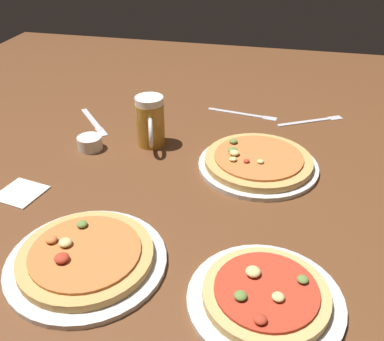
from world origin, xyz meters
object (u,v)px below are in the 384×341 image
fork_left (312,121)px  fork_spare (244,114)px  napkin_folded (21,192)px  beer_mug_dark (150,122)px  knife_right (94,122)px  pizza_plate_side (265,296)px  pizza_plate_near (86,258)px  pizza_plate_far (258,162)px  ramekin_butter (90,143)px

fork_left → fork_spare: size_ratio=0.89×
napkin_folded → fork_left: bearing=39.5°
beer_mug_dark → knife_right: (-0.23, 0.10, -0.07)m
knife_right → pizza_plate_side: bearing=-45.8°
pizza_plate_near → beer_mug_dark: (-0.02, 0.50, 0.06)m
knife_right → napkin_folded: bearing=-91.6°
pizza_plate_far → knife_right: size_ratio=1.78×
ramekin_butter → fork_left: 0.71m
knife_right → fork_spare: 0.50m
pizza_plate_far → pizza_plate_side: (0.06, -0.46, -0.00)m
pizza_plate_far → beer_mug_dark: 0.33m
fork_spare → fork_left: bearing=-0.7°
pizza_plate_side → fork_spare: pizza_plate_side is taller
pizza_plate_far → pizza_plate_side: bearing=-82.7°
fork_spare → napkin_folded: bearing=-129.4°
pizza_plate_far → pizza_plate_side: size_ratio=1.13×
pizza_plate_far → beer_mug_dark: size_ratio=2.18×
ramekin_butter → pizza_plate_near: bearing=-66.9°
pizza_plate_near → knife_right: 0.65m
ramekin_butter → fork_left: size_ratio=0.34×
beer_mug_dark → fork_left: bearing=29.8°
napkin_folded → pizza_plate_far: bearing=24.5°
beer_mug_dark → pizza_plate_near: bearing=-87.4°
fork_left → knife_right: (-0.69, -0.17, 0.00)m
pizza_plate_far → pizza_plate_side: 0.47m
napkin_folded → pizza_plate_side: bearing=-18.7°
pizza_plate_near → pizza_plate_side: (0.35, -0.02, -0.00)m
pizza_plate_near → fork_left: (0.44, 0.77, -0.01)m
pizza_plate_near → pizza_plate_side: size_ratio=1.12×
napkin_folded → ramekin_butter: bearing=73.2°
fork_spare → pizza_plate_near: bearing=-105.7°
ramekin_butter → fork_spare: (0.40, 0.33, -0.02)m
beer_mug_dark → fork_left: 0.54m
knife_right → pizza_plate_far: bearing=-16.3°
ramekin_butter → pizza_plate_far: bearing=0.7°
pizza_plate_near → fork_spare: bearing=74.3°
pizza_plate_far → knife_right: 0.57m
napkin_folded → pizza_plate_near: bearing=-36.0°
ramekin_butter → fork_left: ramekin_butter is taller
ramekin_butter → napkin_folded: ramekin_butter is taller
beer_mug_dark → fork_left: (0.46, 0.27, -0.07)m
fork_left → knife_right: bearing=-166.5°
pizza_plate_side → ramekin_butter: (-0.54, 0.46, 0.00)m
ramekin_butter → knife_right: 0.18m
napkin_folded → knife_right: bearing=88.4°
pizza_plate_side → beer_mug_dark: bearing=125.8°
fork_left → beer_mug_dark: bearing=-150.2°
pizza_plate_far → ramekin_butter: bearing=-179.3°
pizza_plate_side → fork_left: (0.09, 0.79, -0.01)m
napkin_folded → knife_right: (0.01, 0.41, -0.00)m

